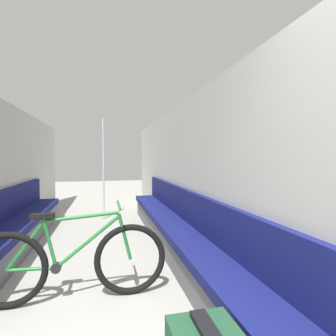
{
  "coord_description": "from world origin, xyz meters",
  "views": [
    {
      "loc": [
        0.14,
        -0.43,
        1.34
      ],
      "look_at": [
        0.91,
        2.73,
        1.21
      ],
      "focal_mm": 28.0,
      "sensor_mm": 36.0,
      "label": 1
    }
  ],
  "objects": [
    {
      "name": "grab_pole_near",
      "position": [
        0.12,
        5.42,
        1.07
      ],
      "size": [
        0.08,
        0.08,
        2.19
      ],
      "color": "gray",
      "rests_on": "ground"
    },
    {
      "name": "bicycle",
      "position": [
        -0.17,
        2.1,
        0.37
      ],
      "size": [
        1.78,
        0.46,
        0.9
      ],
      "rotation": [
        0.0,
        0.0,
        0.3
      ],
      "color": "black",
      "rests_on": "ground"
    },
    {
      "name": "wall_right",
      "position": [
        1.37,
        3.22,
        1.1
      ],
      "size": [
        0.1,
        9.64,
        2.21
      ],
      "primitive_type": "cube",
      "color": "beige",
      "rests_on": "ground"
    },
    {
      "name": "bench_seat_row_right",
      "position": [
        1.12,
        3.08,
        0.29
      ],
      "size": [
        0.46,
        5.42,
        0.88
      ],
      "color": "#5B5B60",
      "rests_on": "ground"
    }
  ]
}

